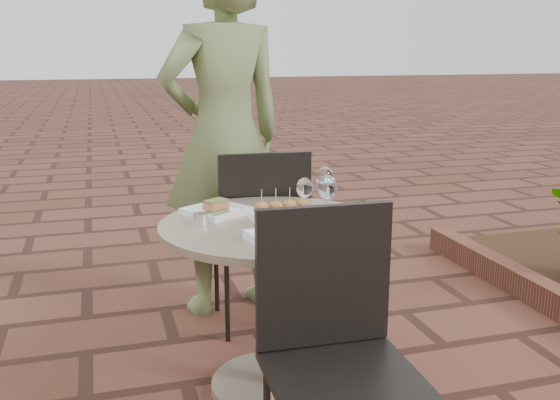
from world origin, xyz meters
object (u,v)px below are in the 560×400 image
object	(u,v)px
chair_far	(261,226)
diner	(224,136)
cafe_table	(273,281)
plate_salmon	(216,210)
chair_near	(334,334)
plate_tuna	(294,239)
plate_sliders	(283,214)

from	to	relation	value
chair_far	diner	world-z (taller)	diner
cafe_table	plate_salmon	world-z (taller)	plate_salmon
chair_near	plate_salmon	xyz separation A→B (m)	(-0.20, 0.84, 0.20)
cafe_table	plate_tuna	size ratio (longest dim) A/B	2.78
chair_far	chair_near	distance (m)	1.23
chair_near	plate_salmon	distance (m)	0.89
chair_near	plate_sliders	xyz separation A→B (m)	(0.03, 0.63, 0.21)
cafe_table	plate_sliders	world-z (taller)	plate_sliders
chair_far	plate_salmon	xyz separation A→B (m)	(-0.29, -0.38, 0.20)
diner	plate_sliders	size ratio (longest dim) A/B	8.24
plate_tuna	plate_salmon	bearing A→B (deg)	111.57
chair_far	diner	distance (m)	0.54
cafe_table	plate_salmon	distance (m)	0.38
chair_near	plate_sliders	distance (m)	0.67
chair_far	chair_near	size ratio (longest dim) A/B	1.00
cafe_table	plate_sliders	xyz separation A→B (m)	(0.04, -0.02, 0.28)
chair_far	plate_sliders	distance (m)	0.63
plate_tuna	chair_near	bearing A→B (deg)	-88.02
plate_sliders	chair_near	bearing A→B (deg)	-92.32
chair_far	plate_sliders	xyz separation A→B (m)	(-0.07, -0.59, 0.21)
cafe_table	plate_tuna	xyz separation A→B (m)	(-0.00, -0.28, 0.26)
chair_far	chair_near	bearing A→B (deg)	88.69
cafe_table	plate_tuna	bearing A→B (deg)	-90.38
chair_far	plate_sliders	world-z (taller)	chair_far
chair_near	plate_sliders	world-z (taller)	chair_near
cafe_table	chair_near	xyz separation A→B (m)	(0.01, -0.65, 0.07)
plate_salmon	plate_sliders	xyz separation A→B (m)	(0.23, -0.21, 0.02)
diner	plate_salmon	size ratio (longest dim) A/B	6.24
plate_salmon	plate_sliders	bearing A→B (deg)	-42.94
diner	plate_sliders	bearing A→B (deg)	80.58
diner	plate_tuna	distance (m)	1.21
chair_near	plate_tuna	bearing A→B (deg)	93.86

